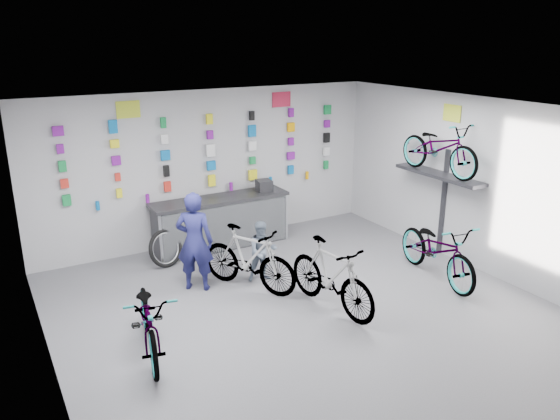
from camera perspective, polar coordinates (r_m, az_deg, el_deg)
floor at (r=8.00m, az=4.48°, el=-11.97°), size 8.00×8.00×0.00m
ceiling at (r=7.01m, az=5.08°, el=9.81°), size 8.00×8.00×0.00m
wall_back at (r=10.77m, az=-7.33°, el=4.45°), size 7.00×0.00×7.00m
wall_left at (r=6.24m, az=-23.09°, el=-7.06°), size 0.00×8.00×8.00m
wall_right at (r=9.71m, az=22.09°, el=1.78°), size 0.00×8.00×8.00m
counter at (r=10.65m, az=-6.16°, el=-1.35°), size 2.70×0.66×1.00m
merch_wall at (r=10.66m, az=-7.06°, el=5.96°), size 5.57×0.08×1.57m
wall_bracket at (r=10.35m, az=16.34°, el=3.11°), size 0.39×1.90×2.00m
sign_left at (r=10.07m, az=-15.58°, el=10.08°), size 0.42×0.02×0.30m
sign_right at (r=11.24m, az=0.15°, el=11.48°), size 0.42×0.02×0.30m
sign_side at (r=10.24m, az=17.53°, el=9.63°), size 0.02×0.40×0.30m
bike_left at (r=7.37m, az=-13.51°, el=-11.01°), size 0.98×1.91×0.96m
bike_center at (r=8.22m, az=5.39°, el=-6.89°), size 0.74×1.85×1.08m
bike_right at (r=9.57m, az=16.15°, el=-3.98°), size 1.01×2.10×1.06m
bike_service at (r=8.84m, az=-3.29°, el=-5.07°), size 1.30×1.79×1.07m
bike_wall at (r=10.17m, az=16.32°, el=6.27°), size 0.63×1.80×0.95m
clerk at (r=8.83m, az=-8.91°, el=-3.27°), size 0.72×0.67×1.64m
customer at (r=9.14m, az=-1.84°, el=-4.33°), size 0.57×0.48×1.04m
spare_wheel at (r=9.97m, az=-11.87°, el=-3.93°), size 0.74×0.46×0.69m
register at (r=10.86m, az=-1.69°, el=2.59°), size 0.32×0.33×0.22m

